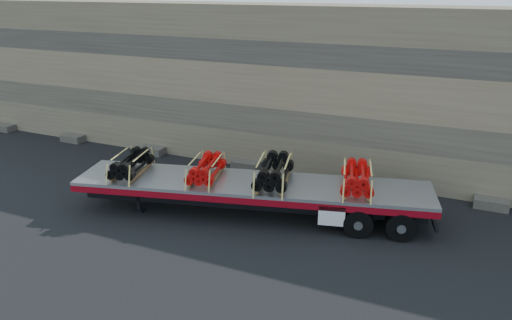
{
  "coord_description": "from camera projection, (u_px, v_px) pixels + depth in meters",
  "views": [
    {
      "loc": [
        5.97,
        -14.13,
        7.81
      ],
      "look_at": [
        -1.28,
        1.98,
        1.55
      ],
      "focal_mm": 35.0,
      "sensor_mm": 36.0,
      "label": 1
    }
  ],
  "objects": [
    {
      "name": "rock_wall",
      "position": [
        326.0,
        89.0,
        21.48
      ],
      "size": [
        44.0,
        3.0,
        7.0
      ],
      "primitive_type": "cube",
      "color": "#7A6B54",
      "rests_on": "ground"
    },
    {
      "name": "bundle_midrear",
      "position": [
        274.0,
        172.0,
        17.22
      ],
      "size": [
        1.68,
        2.52,
        0.82
      ],
      "primitive_type": null,
      "rotation": [
        0.0,
        0.0,
        0.24
      ],
      "color": "black",
      "rests_on": "trailer"
    },
    {
      "name": "bundle_front",
      "position": [
        131.0,
        164.0,
        18.11
      ],
      "size": [
        1.47,
        2.21,
        0.72
      ],
      "primitive_type": null,
      "rotation": [
        0.0,
        0.0,
        0.24
      ],
      "color": "black",
      "rests_on": "trailer"
    },
    {
      "name": "ground",
      "position": [
        266.0,
        225.0,
        17.07
      ],
      "size": [
        120.0,
        120.0,
        0.0
      ],
      "primitive_type": "plane",
      "color": "black",
      "rests_on": "ground"
    },
    {
      "name": "bundle_rear",
      "position": [
        357.0,
        179.0,
        16.76
      ],
      "size": [
        1.53,
        2.3,
        0.75
      ],
      "primitive_type": null,
      "rotation": [
        0.0,
        0.0,
        0.24
      ],
      "color": "red",
      "rests_on": "trailer"
    },
    {
      "name": "trailer",
      "position": [
        251.0,
        198.0,
        17.7
      ],
      "size": [
        12.67,
        5.34,
        1.25
      ],
      "primitive_type": null,
      "rotation": [
        0.0,
        0.0,
        0.24
      ],
      "color": "#BBBDC3",
      "rests_on": "ground"
    },
    {
      "name": "bundle_midfront",
      "position": [
        206.0,
        169.0,
        17.64
      ],
      "size": [
        1.45,
        2.18,
        0.71
      ],
      "primitive_type": null,
      "rotation": [
        0.0,
        0.0,
        0.24
      ],
      "color": "red",
      "rests_on": "trailer"
    }
  ]
}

